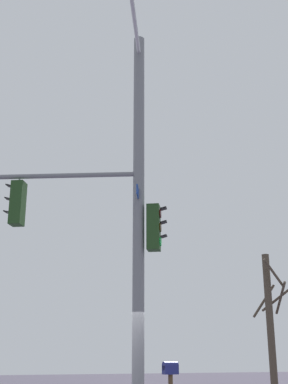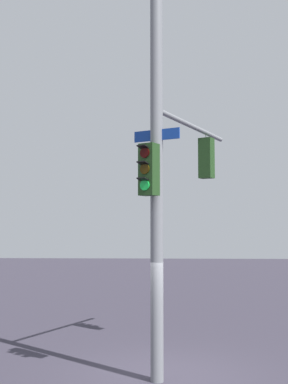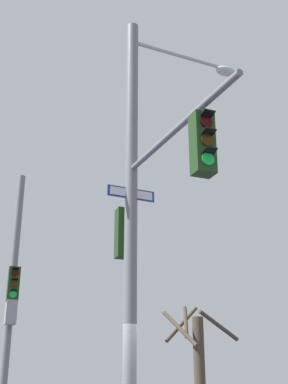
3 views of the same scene
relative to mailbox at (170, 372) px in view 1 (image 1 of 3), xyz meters
The scene contains 3 objects.
main_signal_pole_assembly 5.91m from the mailbox, 140.15° to the left, with size 4.63×4.41×9.68m.
mailbox is the anchor object (origin of this frame).
bare_tree_across_street 5.65m from the mailbox, 68.72° to the right, with size 1.59×1.40×5.30m.
Camera 1 is at (-11.35, 4.06, 1.51)m, focal length 48.60 mm.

